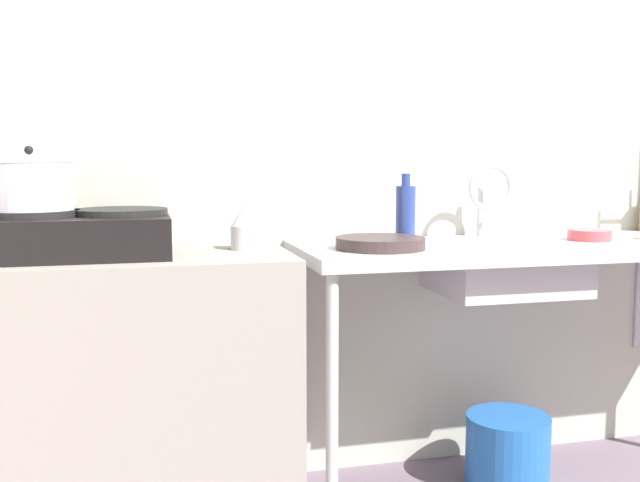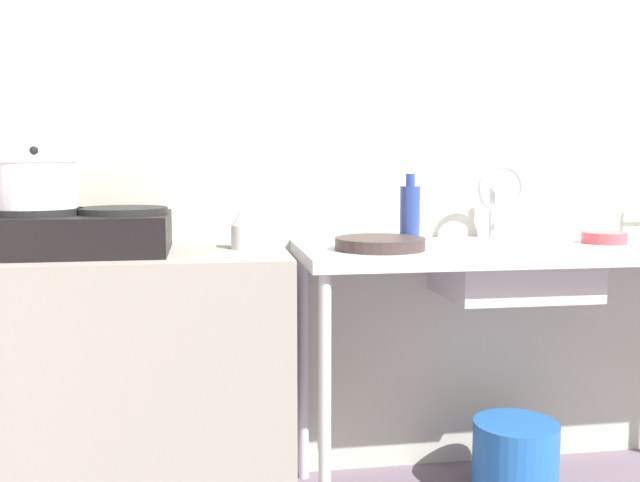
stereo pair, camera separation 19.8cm
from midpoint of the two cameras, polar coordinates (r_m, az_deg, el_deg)
name	(u,v)px [view 2 (the right image)]	position (r m, az deg, el deg)	size (l,w,h in m)	color
wall_back	(599,125)	(2.88, 23.24, 8.46)	(5.53, 0.10, 2.46)	beige
counter_concrete	(101,391)	(2.24, -14.60, -11.54)	(1.11, 0.53, 0.83)	gray
counter_sink	(567,262)	(2.49, 21.26, -1.61)	(1.75, 0.53, 0.83)	#B8B4BD
stove	(81,231)	(2.15, -16.05, 0.73)	(0.50, 0.37, 0.13)	black
pot_on_left_burner	(35,181)	(2.16, -19.34, 4.50)	(0.23, 0.23, 0.18)	silver
percolator	(246,225)	(2.18, -3.33, 1.25)	(0.09, 0.09, 0.15)	silver
sink_basin	(512,270)	(2.39, 17.38, -2.26)	(0.45, 0.36, 0.16)	#B8B4BD
faucet	(500,192)	(2.51, 16.39, 3.78)	(0.17, 0.09, 0.26)	#B8B4BD
frying_pan	(380,244)	(2.17, 7.42, -0.22)	(0.27, 0.27, 0.04)	#3A2E2D
small_bowl_on_drainboard	(604,238)	(2.54, 23.81, 0.24)	(0.14, 0.14, 0.04)	#C34952
bottle_by_sink	(410,214)	(2.32, 9.62, 2.13)	(0.06, 0.06, 0.23)	navy
bucket_on_floor	(515,458)	(2.57, 17.54, -16.21)	(0.28, 0.28, 0.24)	#215BAD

